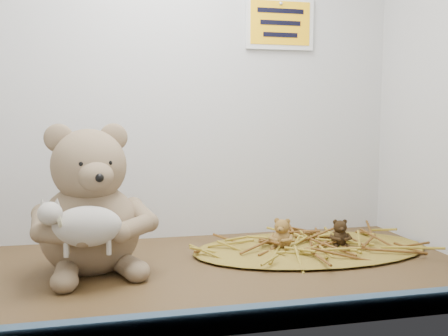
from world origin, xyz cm
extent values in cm
cube|color=#422B17|center=(0.00, 0.00, 0.00)|extent=(120.00, 60.00, 0.40)
cube|color=silver|center=(0.00, 30.00, 45.00)|extent=(120.00, 0.40, 90.00)
cube|color=#344C64|center=(0.00, -28.80, 1.80)|extent=(119.28, 2.20, 3.60)
ellipsoid|color=brown|center=(31.53, 10.02, 0.54)|extent=(55.71, 32.35, 1.08)
cube|color=#FFB20D|center=(30.00, 29.40, 55.00)|extent=(16.00, 1.20, 11.00)
camera|label=1|loc=(-13.42, -96.05, 31.00)|focal=40.00mm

